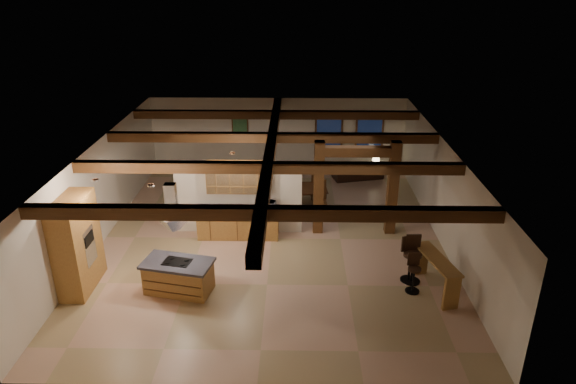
# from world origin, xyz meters

# --- Properties ---
(ground) EXTENTS (12.00, 12.00, 0.00)m
(ground) POSITION_xyz_m (0.00, 0.00, 0.00)
(ground) COLOR tan
(ground) RESTS_ON ground
(room_walls) EXTENTS (12.00, 12.00, 12.00)m
(room_walls) POSITION_xyz_m (0.00, 0.00, 1.78)
(room_walls) COLOR beige
(room_walls) RESTS_ON ground
(ceiling_beams) EXTENTS (10.00, 12.00, 0.28)m
(ceiling_beams) POSITION_xyz_m (0.00, 0.00, 2.76)
(ceiling_beams) COLOR #3B220E
(ceiling_beams) RESTS_ON room_walls
(timber_posts) EXTENTS (2.50, 0.30, 2.90)m
(timber_posts) POSITION_xyz_m (2.50, 0.50, 1.76)
(timber_posts) COLOR #3B220E
(timber_posts) RESTS_ON ground
(partition_wall) EXTENTS (3.80, 0.18, 2.20)m
(partition_wall) POSITION_xyz_m (-1.00, 0.50, 1.10)
(partition_wall) COLOR beige
(partition_wall) RESTS_ON ground
(pantry_cabinet) EXTENTS (0.67, 1.60, 2.40)m
(pantry_cabinet) POSITION_xyz_m (-4.67, -2.60, 1.20)
(pantry_cabinet) COLOR #A77C35
(pantry_cabinet) RESTS_ON ground
(back_counter) EXTENTS (2.50, 0.66, 0.94)m
(back_counter) POSITION_xyz_m (-1.00, 0.11, 0.48)
(back_counter) COLOR #A77C35
(back_counter) RESTS_ON ground
(upper_display_cabinet) EXTENTS (1.80, 0.36, 0.95)m
(upper_display_cabinet) POSITION_xyz_m (-1.00, 0.31, 1.85)
(upper_display_cabinet) COLOR #A77C35
(upper_display_cabinet) RESTS_ON partition_wall
(range_hood) EXTENTS (1.10, 1.10, 1.40)m
(range_hood) POSITION_xyz_m (-2.18, -2.79, 1.78)
(range_hood) COLOR silver
(range_hood) RESTS_ON room_walls
(back_windows) EXTENTS (2.70, 0.07, 1.70)m
(back_windows) POSITION_xyz_m (2.80, 5.93, 1.50)
(back_windows) COLOR #3B220E
(back_windows) RESTS_ON room_walls
(framed_art) EXTENTS (0.65, 0.05, 0.85)m
(framed_art) POSITION_xyz_m (-1.50, 5.94, 1.70)
(framed_art) COLOR #3B220E
(framed_art) RESTS_ON room_walls
(recessed_cans) EXTENTS (3.16, 2.46, 0.03)m
(recessed_cans) POSITION_xyz_m (-2.53, -1.93, 2.87)
(recessed_cans) COLOR silver
(recessed_cans) RESTS_ON room_walls
(kitchen_island) EXTENTS (1.85, 1.25, 0.85)m
(kitchen_island) POSITION_xyz_m (-2.18, -2.79, 0.42)
(kitchen_island) COLOR #A77C35
(kitchen_island) RESTS_ON ground
(dining_table) EXTENTS (2.00, 1.21, 0.68)m
(dining_table) POSITION_xyz_m (0.80, 2.30, 0.34)
(dining_table) COLOR #3C200F
(dining_table) RESTS_ON ground
(sofa) EXTENTS (2.02, 1.18, 0.55)m
(sofa) POSITION_xyz_m (3.11, 4.98, 0.28)
(sofa) COLOR black
(sofa) RESTS_ON ground
(microwave) EXTENTS (0.49, 0.38, 0.24)m
(microwave) POSITION_xyz_m (-0.10, 0.11, 1.06)
(microwave) COLOR silver
(microwave) RESTS_ON back_counter
(bar_counter) EXTENTS (0.85, 1.81, 0.92)m
(bar_counter) POSITION_xyz_m (4.20, -2.66, 0.62)
(bar_counter) COLOR #A77C35
(bar_counter) RESTS_ON ground
(side_table) EXTENTS (0.48, 0.48, 0.50)m
(side_table) POSITION_xyz_m (3.82, 5.20, 0.25)
(side_table) COLOR #3B220E
(side_table) RESTS_ON ground
(table_lamp) EXTENTS (0.29, 0.29, 0.34)m
(table_lamp) POSITION_xyz_m (3.82, 5.20, 0.74)
(table_lamp) COLOR black
(table_lamp) RESTS_ON side_table
(bar_stool_a) EXTENTS (0.36, 0.36, 1.03)m
(bar_stool_a) POSITION_xyz_m (3.65, -2.68, 0.52)
(bar_stool_a) COLOR black
(bar_stool_a) RESTS_ON ground
(bar_stool_b) EXTENTS (0.46, 0.47, 1.22)m
(bar_stool_b) POSITION_xyz_m (3.64, -2.18, 0.62)
(bar_stool_b) COLOR black
(bar_stool_b) RESTS_ON ground
(bar_stool_c) EXTENTS (0.44, 0.44, 1.27)m
(bar_stool_c) POSITION_xyz_m (3.72, -2.23, 0.65)
(bar_stool_c) COLOR black
(bar_stool_c) RESTS_ON ground
(dining_chairs) EXTENTS (1.88, 1.88, 1.17)m
(dining_chairs) POSITION_xyz_m (0.80, 2.30, 0.60)
(dining_chairs) COLOR #3B220E
(dining_chairs) RESTS_ON ground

